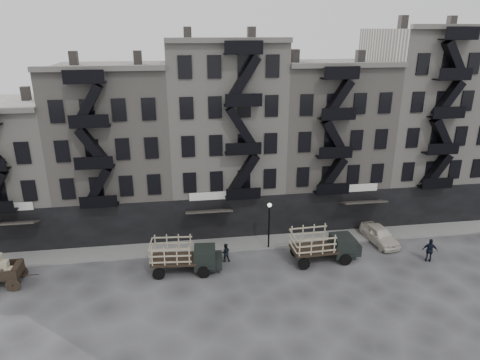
{
  "coord_description": "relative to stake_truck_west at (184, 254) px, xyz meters",
  "views": [
    {
      "loc": [
        -4.31,
        -29.64,
        18.16
      ],
      "look_at": [
        0.71,
        4.0,
        5.96
      ],
      "focal_mm": 32.0,
      "sensor_mm": 36.0,
      "label": 1
    }
  ],
  "objects": [
    {
      "name": "lamp_post",
      "position": [
        7.3,
        2.61,
        1.22
      ],
      "size": [
        0.36,
        0.36,
        4.28
      ],
      "color": "black",
      "rests_on": "ground"
    },
    {
      "name": "building_center",
      "position": [
        4.3,
        9.84,
        6.94
      ],
      "size": [
        10.0,
        11.35,
        18.2
      ],
      "color": "#A5A198",
      "rests_on": "ground"
    },
    {
      "name": "stake_truck_west",
      "position": [
        0.0,
        0.0,
        0.0
      ],
      "size": [
        5.6,
        2.64,
        2.74
      ],
      "rotation": [
        0.0,
        0.0,
        -0.08
      ],
      "color": "black",
      "rests_on": "ground"
    },
    {
      "name": "car_east",
      "position": [
        17.3,
        2.25,
        -0.8
      ],
      "size": [
        2.37,
        4.67,
        1.52
      ],
      "primitive_type": "imported",
      "rotation": [
        0.0,
        0.0,
        0.13
      ],
      "color": "beige",
      "rests_on": "ground"
    },
    {
      "name": "stake_truck_east",
      "position": [
        11.28,
        0.02,
        0.05
      ],
      "size": [
        5.71,
        2.53,
        2.82
      ],
      "rotation": [
        0.0,
        0.0,
        0.04
      ],
      "color": "black",
      "rests_on": "ground"
    },
    {
      "name": "building_west",
      "position": [
        -15.71,
        9.84,
        4.44
      ],
      "size": [
        10.0,
        11.35,
        13.2
      ],
      "color": "#A5A198",
      "rests_on": "ground"
    },
    {
      "name": "building_mideast",
      "position": [
        14.29,
        9.84,
        5.94
      ],
      "size": [
        10.0,
        11.35,
        16.2
      ],
      "color": "gray",
      "rests_on": "ground"
    },
    {
      "name": "sidewalk",
      "position": [
        4.3,
        3.76,
        -1.49
      ],
      "size": [
        55.0,
        2.5,
        0.15
      ],
      "primitive_type": "cube",
      "color": "slate",
      "rests_on": "ground"
    },
    {
      "name": "building_midwest",
      "position": [
        -5.71,
        9.84,
        5.94
      ],
      "size": [
        10.0,
        11.35,
        16.2
      ],
      "color": "gray",
      "rests_on": "ground"
    },
    {
      "name": "pedestrian_mid",
      "position": [
        3.35,
        1.05,
        -0.76
      ],
      "size": [
        0.79,
        0.62,
        1.59
      ],
      "primitive_type": "imported",
      "rotation": [
        0.0,
        0.0,
        3.11
      ],
      "color": "black",
      "rests_on": "ground"
    },
    {
      "name": "policeman",
      "position": [
        19.85,
        -1.42,
        -0.56
      ],
      "size": [
        1.27,
        0.9,
        2.0
      ],
      "primitive_type": "imported",
      "rotation": [
        0.0,
        0.0,
        2.74
      ],
      "color": "black",
      "rests_on": "ground"
    },
    {
      "name": "building_east",
      "position": [
        24.3,
        9.84,
        7.44
      ],
      "size": [
        10.0,
        11.35,
        19.2
      ],
      "color": "#A5A198",
      "rests_on": "ground"
    },
    {
      "name": "ground",
      "position": [
        4.3,
        0.01,
        -1.56
      ],
      "size": [
        140.0,
        140.0,
        0.0
      ],
      "primitive_type": "plane",
      "color": "#38383A",
      "rests_on": "ground"
    }
  ]
}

